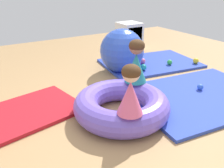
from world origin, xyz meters
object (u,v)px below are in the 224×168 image
at_px(inflatable_cushion, 121,105).
at_px(play_ball_pink, 143,61).
at_px(play_ball_orange, 155,94).
at_px(play_ball_blue, 200,87).
at_px(exercise_ball_large, 122,51).
at_px(child_in_teal, 136,62).
at_px(play_ball_green, 170,62).
at_px(play_ball_yellow, 196,61).
at_px(child_in_pink, 131,90).
at_px(play_ball_teal, 143,67).
at_px(storage_cube, 130,36).

relative_size(inflatable_cushion, play_ball_pink, 11.17).
bearing_deg(play_ball_orange, play_ball_blue, -14.49).
bearing_deg(play_ball_orange, exercise_ball_large, 80.37).
xyz_separation_m(child_in_teal, play_ball_green, (1.25, 0.71, -0.43)).
bearing_deg(play_ball_blue, play_ball_yellow, 44.09).
xyz_separation_m(inflatable_cushion, exercise_ball_large, (0.76, 1.16, 0.21)).
bearing_deg(child_in_teal, child_in_pink, -74.63).
bearing_deg(child_in_pink, play_ball_orange, 152.97).
bearing_deg(play_ball_pink, play_ball_teal, -126.15).
bearing_deg(play_ball_blue, play_ball_teal, 100.92).
bearing_deg(play_ball_orange, play_ball_yellow, 23.00).
bearing_deg(play_ball_green, exercise_ball_large, 163.74).
height_order(child_in_pink, play_ball_yellow, child_in_pink).
xyz_separation_m(inflatable_cushion, play_ball_teal, (1.03, 0.93, -0.04)).
bearing_deg(play_ball_orange, play_ball_green, 38.48).
bearing_deg(inflatable_cushion, play_ball_teal, 42.14).
distance_m(play_ball_blue, play_ball_green, 1.03).
distance_m(child_in_teal, play_ball_teal, 1.10).
distance_m(inflatable_cushion, play_ball_teal, 1.39).
distance_m(child_in_pink, play_ball_pink, 2.12).
bearing_deg(play_ball_green, child_in_teal, -150.53).
relative_size(play_ball_teal, storage_cube, 0.18).
xyz_separation_m(play_ball_green, exercise_ball_large, (-0.82, 0.24, 0.26)).
relative_size(play_ball_blue, play_ball_yellow, 0.85).
xyz_separation_m(child_in_teal, play_ball_orange, (0.25, -0.09, -0.44)).
height_order(child_in_teal, play_ball_teal, child_in_teal).
xyz_separation_m(play_ball_pink, exercise_ball_large, (-0.47, -0.04, 0.26)).
bearing_deg(play_ball_pink, play_ball_orange, -120.78).
height_order(child_in_pink, child_in_teal, child_in_teal).
bearing_deg(child_in_pink, play_ball_green, 155.94).
height_order(play_ball_teal, storage_cube, storage_cube).
relative_size(play_ball_teal, play_ball_green, 1.14).
relative_size(inflatable_cushion, play_ball_green, 11.72).
height_order(child_in_teal, play_ball_pink, child_in_teal).
xyz_separation_m(inflatable_cushion, play_ball_blue, (1.22, -0.04, -0.05)).
bearing_deg(play_ball_teal, storage_cube, 64.20).
xyz_separation_m(play_ball_pink, play_ball_green, (0.36, -0.28, -0.00)).
xyz_separation_m(child_in_pink, play_ball_green, (1.73, 1.28, -0.41)).
bearing_deg(child_in_teal, play_ball_yellow, 72.62).
bearing_deg(exercise_ball_large, play_ball_blue, -68.95).
relative_size(play_ball_teal, play_ball_yellow, 1.06).
height_order(play_ball_blue, play_ball_pink, play_ball_pink).
xyz_separation_m(play_ball_yellow, play_ball_green, (-0.44, 0.18, -0.00)).
height_order(play_ball_teal, play_ball_orange, play_ball_teal).
bearing_deg(child_in_teal, play_ball_green, 84.90).
bearing_deg(play_ball_teal, inflatable_cushion, -137.86).
xyz_separation_m(play_ball_teal, play_ball_blue, (0.19, -0.98, -0.01)).
distance_m(child_in_pink, play_ball_teal, 1.80).
distance_m(child_in_pink, play_ball_green, 2.19).
xyz_separation_m(inflatable_cushion, play_ball_pink, (1.23, 1.20, -0.05)).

